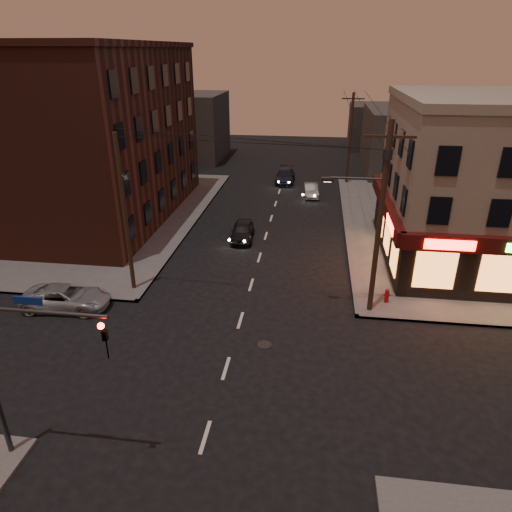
% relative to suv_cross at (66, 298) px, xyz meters
% --- Properties ---
extents(ground, '(120.00, 120.00, 0.00)m').
position_rel_suv_cross_xyz_m(ground, '(9.63, -4.00, -0.65)').
color(ground, black).
rests_on(ground, ground).
extents(sidewalk_ne, '(24.00, 28.00, 0.15)m').
position_rel_suv_cross_xyz_m(sidewalk_ne, '(27.63, 15.00, -0.58)').
color(sidewalk_ne, '#514F4C').
rests_on(sidewalk_ne, ground).
extents(sidewalk_nw, '(24.00, 28.00, 0.15)m').
position_rel_suv_cross_xyz_m(sidewalk_nw, '(-8.37, 15.00, -0.58)').
color(sidewalk_nw, '#514F4C').
rests_on(sidewalk_nw, ground).
extents(brick_apartment, '(12.00, 20.00, 13.00)m').
position_rel_suv_cross_xyz_m(brick_apartment, '(-4.87, 15.00, 6.00)').
color(brick_apartment, '#4B2218').
rests_on(brick_apartment, sidewalk_nw).
extents(bg_building_ne_a, '(10.00, 12.00, 7.00)m').
position_rel_suv_cross_xyz_m(bg_building_ne_a, '(23.63, 34.00, 2.85)').
color(bg_building_ne_a, '#3F3D3A').
rests_on(bg_building_ne_a, ground).
extents(bg_building_nw, '(9.00, 10.00, 8.00)m').
position_rel_suv_cross_xyz_m(bg_building_nw, '(-3.37, 38.00, 3.35)').
color(bg_building_nw, '#3F3D3A').
rests_on(bg_building_nw, ground).
extents(bg_building_ne_b, '(8.00, 8.00, 6.00)m').
position_rel_suv_cross_xyz_m(bg_building_ne_b, '(21.63, 48.00, 2.35)').
color(bg_building_ne_b, '#3F3D3A').
rests_on(bg_building_ne_b, ground).
extents(utility_pole_main, '(4.20, 0.44, 10.00)m').
position_rel_suv_cross_xyz_m(utility_pole_main, '(16.32, 1.80, 5.11)').
color(utility_pole_main, '#382619').
rests_on(utility_pole_main, sidewalk_ne).
extents(utility_pole_far, '(0.26, 0.26, 9.00)m').
position_rel_suv_cross_xyz_m(utility_pole_far, '(16.43, 28.00, 4.00)').
color(utility_pole_far, '#382619').
rests_on(utility_pole_far, sidewalk_ne).
extents(utility_pole_west, '(0.24, 0.24, 9.00)m').
position_rel_suv_cross_xyz_m(utility_pole_west, '(2.83, 2.50, 4.00)').
color(utility_pole_west, '#382619').
rests_on(utility_pole_west, sidewalk_nw).
extents(traffic_signal, '(4.49, 0.32, 6.47)m').
position_rel_suv_cross_xyz_m(traffic_signal, '(4.07, -9.60, 3.50)').
color(traffic_signal, '#333538').
rests_on(traffic_signal, ground).
extents(suv_cross, '(4.82, 2.43, 1.31)m').
position_rel_suv_cross_xyz_m(suv_cross, '(0.00, 0.00, 0.00)').
color(suv_cross, '#9A9EA3').
rests_on(suv_cross, ground).
extents(sedan_near, '(1.80, 4.00, 1.33)m').
position_rel_suv_cross_xyz_m(sedan_near, '(7.96, 11.13, 0.01)').
color(sedan_near, black).
rests_on(sedan_near, ground).
extents(sedan_mid, '(1.60, 3.72, 1.19)m').
position_rel_suv_cross_xyz_m(sedan_mid, '(12.80, 22.80, -0.06)').
color(sedan_mid, slate).
rests_on(sedan_mid, ground).
extents(sedan_far, '(1.94, 4.71, 1.36)m').
position_rel_suv_cross_xyz_m(sedan_far, '(9.95, 27.53, 0.03)').
color(sedan_far, black).
rests_on(sedan_far, ground).
extents(fire_hydrant, '(0.36, 0.36, 0.81)m').
position_rel_suv_cross_xyz_m(fire_hydrant, '(17.43, 2.71, -0.06)').
color(fire_hydrant, '#9A0E10').
rests_on(fire_hydrant, sidewalk_ne).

